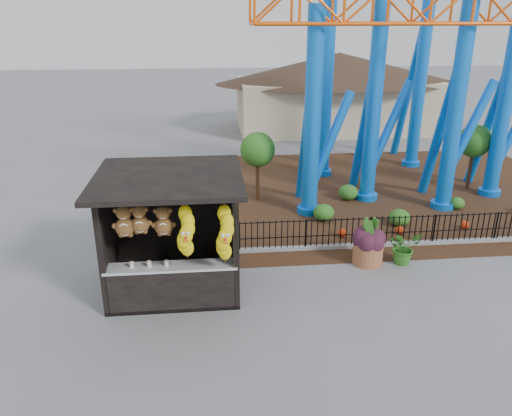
{
  "coord_description": "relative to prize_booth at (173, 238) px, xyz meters",
  "views": [
    {
      "loc": [
        -2.04,
        -10.44,
        6.63
      ],
      "look_at": [
        -0.86,
        1.5,
        2.0
      ],
      "focal_mm": 35.0,
      "sensor_mm": 36.0,
      "label": 1
    }
  ],
  "objects": [
    {
      "name": "curb",
      "position": [
        6.98,
        2.09,
        -1.47
      ],
      "size": [
        18.0,
        0.18,
        0.12
      ],
      "primitive_type": "cube",
      "color": "gray",
      "rests_on": "ground"
    },
    {
      "name": "potted_plant",
      "position": [
        6.39,
        0.99,
        -1.03
      ],
      "size": [
        1.05,
        0.96,
        0.98
      ],
      "primitive_type": "imported",
      "rotation": [
        0.0,
        0.0,
        0.25
      ],
      "color": "#1A5318",
      "rests_on": "ground"
    },
    {
      "name": "terracotta_planter",
      "position": [
        5.37,
        1.05,
        -1.2
      ],
      "size": [
        1.13,
        1.13,
        0.64
      ],
      "primitive_type": "cylinder",
      "rotation": [
        0.0,
        0.0,
        -0.42
      ],
      "color": "#9A5938",
      "rests_on": "ground"
    },
    {
      "name": "mulch_bed",
      "position": [
        6.98,
        7.09,
        -1.52
      ],
      "size": [
        18.0,
        12.0,
        0.02
      ],
      "primitive_type": "cube",
      "color": "#331E11",
      "rests_on": "ground"
    },
    {
      "name": "picket_fence",
      "position": [
        7.88,
        2.09,
        -1.03
      ],
      "size": [
        12.2,
        0.06,
        1.0
      ],
      "primitive_type": null,
      "color": "black",
      "rests_on": "ground"
    },
    {
      "name": "ground",
      "position": [
        2.98,
        -0.91,
        -1.53
      ],
      "size": [
        120.0,
        120.0,
        0.0
      ],
      "primitive_type": "plane",
      "color": "slate",
      "rests_on": "ground"
    },
    {
      "name": "landscaping",
      "position": [
        7.55,
        4.57,
        -1.24
      ],
      "size": [
        8.22,
        3.89,
        0.59
      ],
      "color": "#2A601C",
      "rests_on": "mulch_bed"
    },
    {
      "name": "planter_foliage",
      "position": [
        5.37,
        1.05,
        -0.56
      ],
      "size": [
        0.7,
        0.7,
        0.64
      ],
      "primitive_type": "ellipsoid",
      "color": "#361525",
      "rests_on": "terracotta_planter"
    },
    {
      "name": "prize_booth",
      "position": [
        0.0,
        0.0,
        0.0
      ],
      "size": [
        3.5,
        3.4,
        3.12
      ],
      "color": "black",
      "rests_on": "ground"
    },
    {
      "name": "pavilion",
      "position": [
        8.98,
        19.09,
        1.54
      ],
      "size": [
        15.0,
        15.0,
        4.8
      ],
      "color": "#BFAD8C",
      "rests_on": "ground"
    },
    {
      "name": "roller_coaster",
      "position": [
        8.1,
        7.31,
        4.92
      ],
      "size": [
        11.0,
        6.37,
        10.82
      ],
      "color": "#0E6FF0",
      "rests_on": "ground"
    }
  ]
}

